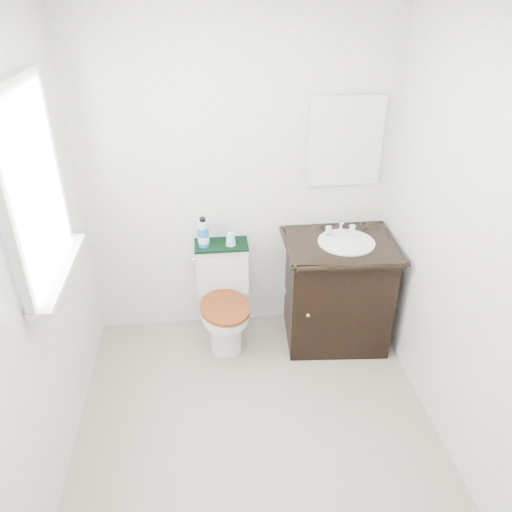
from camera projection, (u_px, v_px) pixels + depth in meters
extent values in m
plane|color=#A49784|center=(257.00, 434.00, 3.05)|extent=(2.40, 2.40, 0.00)
plane|color=silver|center=(239.00, 179.00, 3.50)|extent=(2.40, 0.00, 2.40)
plane|color=silver|center=(305.00, 475.00, 1.42)|extent=(2.40, 0.00, 2.40)
plane|color=silver|center=(27.00, 277.00, 2.35)|extent=(0.00, 2.40, 2.40)
plane|color=silver|center=(470.00, 253.00, 2.56)|extent=(0.00, 2.40, 2.40)
cube|color=white|center=(32.00, 188.00, 2.40)|extent=(0.02, 0.70, 0.90)
cube|color=silver|center=(346.00, 142.00, 3.43)|extent=(0.50, 0.02, 0.60)
cylinder|color=white|center=(226.00, 329.00, 3.66)|extent=(0.23, 0.23, 0.36)
cube|color=white|center=(224.00, 310.00, 3.87)|extent=(0.23, 0.28, 0.36)
cube|color=white|center=(222.00, 270.00, 3.72)|extent=(0.38, 0.18, 0.34)
cube|color=white|center=(221.00, 248.00, 3.63)|extent=(0.40, 0.20, 0.03)
cylinder|color=white|center=(225.00, 313.00, 3.53)|extent=(0.34, 0.34, 0.08)
cylinder|color=maroon|center=(225.00, 307.00, 3.51)|extent=(0.40, 0.40, 0.03)
cube|color=black|center=(336.00, 292.00, 3.71)|extent=(0.76, 0.66, 0.78)
cube|color=black|center=(341.00, 244.00, 3.51)|extent=(0.80, 0.70, 0.04)
cylinder|color=white|center=(346.00, 242.00, 3.47)|extent=(0.40, 0.40, 0.01)
ellipsoid|color=white|center=(346.00, 249.00, 3.50)|extent=(0.34, 0.34, 0.17)
cylinder|color=silver|center=(341.00, 226.00, 3.59)|extent=(0.02, 0.02, 0.10)
cube|color=silver|center=(298.00, 308.00, 3.98)|extent=(0.19, 0.16, 0.26)
cube|color=silver|center=(299.00, 292.00, 3.91)|extent=(0.22, 0.18, 0.03)
cube|color=black|center=(221.00, 245.00, 3.61)|extent=(0.39, 0.22, 0.02)
cylinder|color=blue|center=(204.00, 237.00, 3.55)|extent=(0.08, 0.08, 0.15)
cylinder|color=silver|center=(203.00, 224.00, 3.50)|extent=(0.08, 0.08, 0.05)
cylinder|color=black|center=(203.00, 219.00, 3.48)|extent=(0.04, 0.04, 0.03)
cone|color=#95C3F5|center=(231.00, 239.00, 3.57)|extent=(0.07, 0.07, 0.09)
ellipsoid|color=#18736F|center=(329.00, 235.00, 3.55)|extent=(0.07, 0.04, 0.02)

